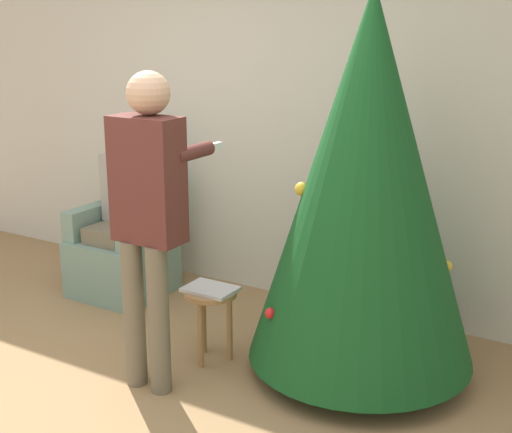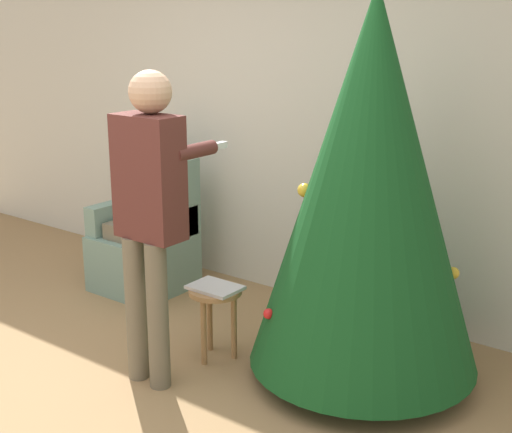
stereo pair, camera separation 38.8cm
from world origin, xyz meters
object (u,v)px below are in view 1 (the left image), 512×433
Objects in this scene: christmas_tree at (366,181)px; side_stool at (211,305)px; person_seated at (121,205)px; armchair at (126,246)px; person_standing at (148,205)px.

side_stool is at bearing -158.52° from christmas_tree.
person_seated is at bearing 173.08° from christmas_tree.
armchair is 1.33m from side_stool.
side_stool is at bearing -25.68° from person_seated.
side_stool is (0.11, 0.41, -0.70)m from person_standing.
person_seated is 0.71× the size of person_standing.
armchair is at bearing 153.25° from side_stool.
christmas_tree reaches higher than person_standing.
side_stool is (1.19, -0.60, 0.00)m from armchair.
person_standing is at bearing -142.17° from christmas_tree.
armchair is at bearing 172.31° from christmas_tree.
side_stool is at bearing 74.57° from person_standing.
christmas_tree is 1.20m from person_standing.
christmas_tree is 4.91× the size of side_stool.
christmas_tree is 2.19× the size of armchair.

